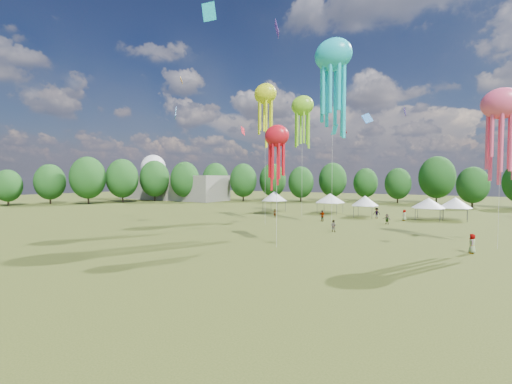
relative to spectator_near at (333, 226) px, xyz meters
The scene contains 9 objects.
ground 35.17m from the spectator_near, 84.17° to the right, with size 300.00×300.00×0.00m, color #384416.
spectator_near is the anchor object (origin of this frame).
spectators_far 13.60m from the spectator_near, 63.81° to the left, with size 36.72×24.42×1.87m.
festival_tents 20.98m from the spectator_near, 94.77° to the left, with size 37.67×9.21×4.40m.
show_kites 18.10m from the spectator_near, 121.45° to the left, with size 32.35×29.15×26.33m.
small_kites 29.43m from the spectator_near, 57.36° to the left, with size 71.29×65.83×45.05m.
treeline 28.13m from the spectator_near, 90.62° to the left, with size 201.57×95.24×13.43m.
hangar 77.87m from the spectator_near, 151.59° to the left, with size 40.00×12.00×8.00m, color gray.
radome 95.20m from the spectator_near, 153.00° to the left, with size 9.00×9.00×16.00m.
Camera 1 is at (10.60, -7.23, 7.08)m, focal length 23.11 mm.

